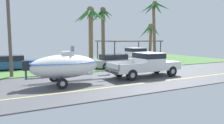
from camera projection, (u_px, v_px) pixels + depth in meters
name	position (u px, v px, depth m)	size (l,w,h in m)	color
ground	(105.00, 65.00, 23.58)	(36.00, 22.00, 0.11)	#4C4C51
pickup_truck_towing	(148.00, 63.00, 16.16)	(5.88, 2.14, 1.86)	silver
boat_on_trailer	(64.00, 66.00, 13.12)	(5.69, 2.43, 2.45)	gray
parked_pickup_background	(135.00, 55.00, 24.15)	(5.78, 2.13, 1.90)	silver
parked_sedan_near	(11.00, 63.00, 19.54)	(4.68, 1.87, 1.38)	#234C89
parked_sedan_far	(115.00, 61.00, 21.05)	(4.45, 1.87, 1.38)	#99999E
carport_awning	(128.00, 41.00, 29.17)	(7.71, 5.78, 2.73)	#4C4238
palm_tree_near_left	(154.00, 16.00, 23.16)	(2.99, 3.05, 7.16)	brown
palm_tree_near_right	(103.00, 23.00, 24.39)	(2.89, 2.51, 6.69)	brown
palm_tree_mid	(90.00, 22.00, 20.41)	(3.51, 2.94, 6.15)	brown
palm_tree_far_left	(150.00, 33.00, 26.74)	(2.90, 2.69, 4.95)	brown
utility_pole	(9.00, 18.00, 15.35)	(0.24, 1.80, 8.57)	brown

